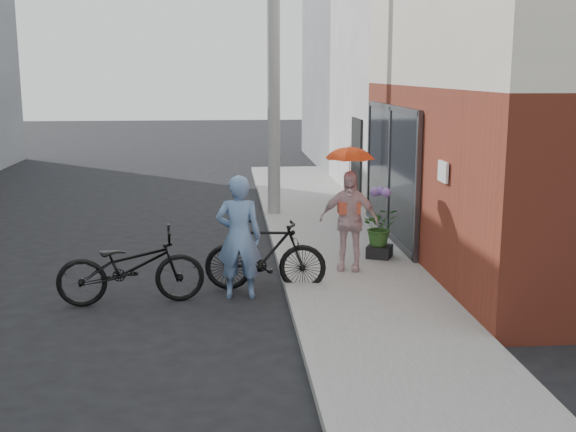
{
  "coord_description": "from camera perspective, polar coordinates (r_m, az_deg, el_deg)",
  "views": [
    {
      "loc": [
        0.04,
        -9.89,
        3.23
      ],
      "look_at": [
        0.96,
        0.73,
        1.1
      ],
      "focal_mm": 45.0,
      "sensor_mm": 36.0,
      "label": 1
    }
  ],
  "objects": [
    {
      "name": "bike_left",
      "position": [
        10.42,
        -12.31,
        -3.93
      ],
      "size": [
        2.12,
        0.94,
        1.08
      ],
      "primitive_type": "imported",
      "rotation": [
        0.0,
        0.0,
        1.68
      ],
      "color": "black",
      "rests_on": "ground"
    },
    {
      "name": "kimono_woman",
      "position": [
        11.48,
        4.82,
        -0.36
      ],
      "size": [
        1.01,
        0.65,
        1.59
      ],
      "primitive_type": "imported",
      "rotation": [
        0.0,
        0.0,
        -0.3
      ],
      "color": "beige",
      "rests_on": "sidewalk"
    },
    {
      "name": "curb",
      "position": [
        12.34,
        -0.59,
        -3.58
      ],
      "size": [
        0.12,
        24.0,
        0.12
      ],
      "primitive_type": "cube",
      "color": "#9E9E99",
      "rests_on": "ground"
    },
    {
      "name": "east_building_far",
      "position": [
        26.87,
        10.74,
        11.69
      ],
      "size": [
        8.0,
        8.0,
        7.0
      ],
      "primitive_type": "cube",
      "color": "slate",
      "rests_on": "ground"
    },
    {
      "name": "ground",
      "position": [
        10.41,
        -4.94,
        -6.82
      ],
      "size": [
        80.0,
        80.0,
        0.0
      ],
      "primitive_type": "plane",
      "color": "black",
      "rests_on": "ground"
    },
    {
      "name": "officer",
      "position": [
        10.39,
        -3.9,
        -1.67
      ],
      "size": [
        0.69,
        0.49,
        1.81
      ],
      "primitive_type": "imported",
      "rotation": [
        0.0,
        0.0,
        3.05
      ],
      "color": "#6A8CBD",
      "rests_on": "ground"
    },
    {
      "name": "bike_right",
      "position": [
        10.81,
        -1.81,
        -3.08
      ],
      "size": [
        1.87,
        0.73,
        1.1
      ],
      "primitive_type": "imported",
      "rotation": [
        0.0,
        0.0,
        1.45
      ],
      "color": "black",
      "rests_on": "ground"
    },
    {
      "name": "potted_plant",
      "position": [
        12.33,
        7.29,
        -0.84
      ],
      "size": [
        0.59,
        0.51,
        0.66
      ],
      "primitive_type": "imported",
      "color": "#326227",
      "rests_on": "planter"
    },
    {
      "name": "plaster_building",
      "position": [
        20.21,
        16.16,
        11.64
      ],
      "size": [
        8.0,
        6.0,
        7.0
      ],
      "primitive_type": "cube",
      "color": "white",
      "rests_on": "ground"
    },
    {
      "name": "parasol",
      "position": [
        11.31,
        4.91,
        5.23
      ],
      "size": [
        0.74,
        0.74,
        0.65
      ],
      "primitive_type": "imported",
      "color": "#F3511C",
      "rests_on": "kimono_woman"
    },
    {
      "name": "sidewalk",
      "position": [
        12.48,
        4.74,
        -3.45
      ],
      "size": [
        2.2,
        24.0,
        0.12
      ],
      "primitive_type": "cube",
      "color": "gray",
      "rests_on": "ground"
    },
    {
      "name": "utility_pole",
      "position": [
        15.93,
        -1.15,
        12.27
      ],
      "size": [
        0.28,
        0.28,
        7.0
      ],
      "primitive_type": "cylinder",
      "color": "#9E9E99",
      "rests_on": "ground"
    },
    {
      "name": "planter",
      "position": [
        12.43,
        7.24,
        -2.79
      ],
      "size": [
        0.52,
        0.52,
        0.21
      ],
      "primitive_type": "cube",
      "rotation": [
        0.0,
        0.0,
        -0.43
      ],
      "color": "black",
      "rests_on": "sidewalk"
    }
  ]
}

